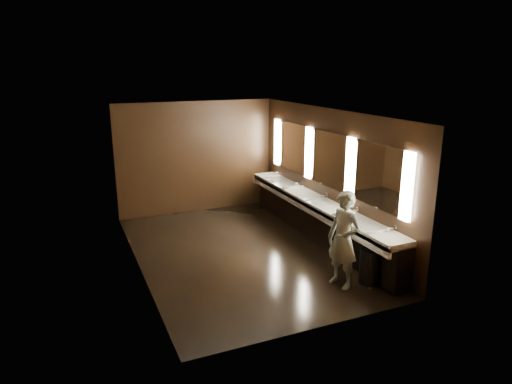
{
  "coord_description": "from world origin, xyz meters",
  "views": [
    {
      "loc": [
        -3.12,
        -7.97,
        3.66
      ],
      "look_at": [
        0.34,
        0.0,
        1.23
      ],
      "focal_mm": 32.0,
      "sensor_mm": 36.0,
      "label": 1
    }
  ],
  "objects": [
    {
      "name": "trash_bin",
      "position": [
        1.58,
        -2.13,
        0.31
      ],
      "size": [
        0.43,
        0.43,
        0.61
      ],
      "primitive_type": "cylinder",
      "rotation": [
        0.0,
        0.0,
        0.1
      ],
      "color": "black",
      "rests_on": "floor"
    },
    {
      "name": "floor",
      "position": [
        0.0,
        0.0,
        0.0
      ],
      "size": [
        6.0,
        6.0,
        0.0
      ],
      "primitive_type": "plane",
      "color": "black",
      "rests_on": "ground"
    },
    {
      "name": "sink_counter",
      "position": [
        1.79,
        0.0,
        0.5
      ],
      "size": [
        0.55,
        5.4,
        1.01
      ],
      "color": "black",
      "rests_on": "floor"
    },
    {
      "name": "mirror_band",
      "position": [
        1.98,
        -0.0,
        1.75
      ],
      "size": [
        0.06,
        5.03,
        1.15
      ],
      "color": "white",
      "rests_on": "wall_right"
    },
    {
      "name": "ceiling",
      "position": [
        0.0,
        0.0,
        2.8
      ],
      "size": [
        4.0,
        6.0,
        0.02
      ],
      "primitive_type": "cube",
      "color": "#2D2D2B",
      "rests_on": "wall_back"
    },
    {
      "name": "wall_right",
      "position": [
        2.0,
        0.0,
        1.4
      ],
      "size": [
        0.02,
        6.0,
        2.8
      ],
      "primitive_type": "cube",
      "color": "black",
      "rests_on": "floor"
    },
    {
      "name": "wall_front",
      "position": [
        0.0,
        -3.0,
        1.4
      ],
      "size": [
        4.0,
        0.02,
        2.8
      ],
      "primitive_type": "cube",
      "color": "black",
      "rests_on": "floor"
    },
    {
      "name": "wall_back",
      "position": [
        0.0,
        3.0,
        1.4
      ],
      "size": [
        4.0,
        0.02,
        2.8
      ],
      "primitive_type": "cube",
      "color": "black",
      "rests_on": "floor"
    },
    {
      "name": "wall_left",
      "position": [
        -2.0,
        0.0,
        1.4
      ],
      "size": [
        0.02,
        6.0,
        2.8
      ],
      "primitive_type": "cube",
      "color": "black",
      "rests_on": "floor"
    },
    {
      "name": "person",
      "position": [
        1.06,
        -2.01,
        0.84
      ],
      "size": [
        0.56,
        0.7,
        1.67
      ],
      "primitive_type": "imported",
      "rotation": [
        0.0,
        0.0,
        -1.28
      ],
      "color": "#87B7CA",
      "rests_on": "floor"
    }
  ]
}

